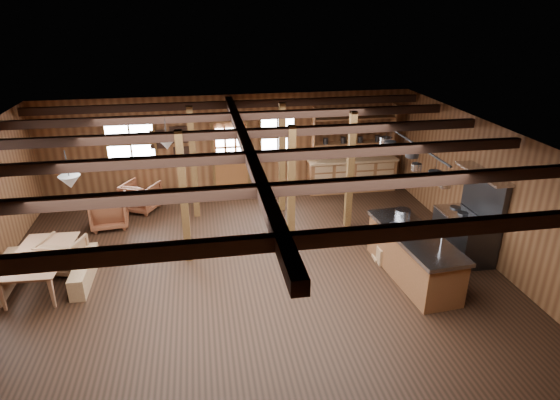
# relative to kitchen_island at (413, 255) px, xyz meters

# --- Properties ---
(room) EXTENTS (10.04, 9.04, 2.84)m
(room) POSITION_rel_kitchen_island_xyz_m (-3.15, 0.44, 0.92)
(room) COLOR black
(room) RESTS_ON ground
(ceiling_joists) EXTENTS (9.80, 8.82, 0.18)m
(ceiling_joists) POSITION_rel_kitchen_island_xyz_m (-3.15, 0.62, 2.20)
(ceiling_joists) COLOR black
(ceiling_joists) RESTS_ON ceiling
(timber_posts) EXTENTS (3.95, 2.35, 2.80)m
(timber_posts) POSITION_rel_kitchen_island_xyz_m (-2.63, 2.52, 0.92)
(timber_posts) COLOR #412712
(timber_posts) RESTS_ON floor
(back_door) EXTENTS (1.02, 0.08, 2.15)m
(back_door) POSITION_rel_kitchen_island_xyz_m (-3.15, 4.89, 0.40)
(back_door) COLOR brown
(back_door) RESTS_ON floor
(window_back_left) EXTENTS (1.32, 0.06, 1.32)m
(window_back_left) POSITION_rel_kitchen_island_xyz_m (-5.75, 4.90, 1.12)
(window_back_left) COLOR white
(window_back_left) RESTS_ON wall_back
(window_back_right) EXTENTS (1.02, 0.06, 1.32)m
(window_back_right) POSITION_rel_kitchen_island_xyz_m (-1.85, 4.90, 1.12)
(window_back_right) COLOR white
(window_back_right) RESTS_ON wall_back
(notice_boards) EXTENTS (1.08, 0.03, 0.90)m
(notice_boards) POSITION_rel_kitchen_island_xyz_m (-4.65, 4.89, 1.16)
(notice_boards) COLOR silver
(notice_boards) RESTS_ON wall_back
(back_counter) EXTENTS (2.55, 0.60, 2.45)m
(back_counter) POSITION_rel_kitchen_island_xyz_m (0.25, 4.64, 0.12)
(back_counter) COLOR brown
(back_counter) RESTS_ON floor
(pendant_lamps) EXTENTS (1.86, 2.36, 0.66)m
(pendant_lamps) POSITION_rel_kitchen_island_xyz_m (-5.40, 1.44, 1.77)
(pendant_lamps) COLOR #2D2D30
(pendant_lamps) RESTS_ON ceiling
(pot_rack) EXTENTS (0.37, 3.00, 0.45)m
(pot_rack) POSITION_rel_kitchen_island_xyz_m (0.09, 0.86, 1.78)
(pot_rack) COLOR #2D2D30
(pot_rack) RESTS_ON ceiling
(kitchen_island) EXTENTS (1.07, 2.56, 1.20)m
(kitchen_island) POSITION_rel_kitchen_island_xyz_m (0.00, 0.00, 0.00)
(kitchen_island) COLOR brown
(kitchen_island) RESTS_ON floor
(step_stool) EXTENTS (0.41, 0.31, 0.35)m
(step_stool) POSITION_rel_kitchen_island_xyz_m (-0.30, 0.57, -0.30)
(step_stool) COLOR #906141
(step_stool) RESTS_ON floor
(commercial_range) EXTENTS (0.79, 1.51, 1.86)m
(commercial_range) POSITION_rel_kitchen_island_xyz_m (1.50, 0.65, 0.13)
(commercial_range) COLOR #2D2D30
(commercial_range) RESTS_ON floor
(dining_table) EXTENTS (1.10, 1.87, 0.64)m
(dining_table) POSITION_rel_kitchen_island_xyz_m (-7.05, 0.98, -0.16)
(dining_table) COLOR #8D5F40
(dining_table) RESTS_ON floor
(bench_wall) EXTENTS (0.30, 1.62, 0.44)m
(bench_wall) POSITION_rel_kitchen_island_xyz_m (-7.80, 0.98, -0.26)
(bench_wall) COLOR #906141
(bench_wall) RESTS_ON floor
(bench_aisle) EXTENTS (0.29, 1.53, 0.42)m
(bench_aisle) POSITION_rel_kitchen_island_xyz_m (-6.35, 0.98, -0.27)
(bench_aisle) COLOR #906141
(bench_aisle) RESTS_ON floor
(armchair_a) EXTENTS (0.91, 0.93, 0.78)m
(armchair_a) POSITION_rel_kitchen_island_xyz_m (-6.23, 3.39, -0.09)
(armchair_a) COLOR brown
(armchair_a) RESTS_ON floor
(armchair_b) EXTENTS (1.10, 1.11, 0.76)m
(armchair_b) POSITION_rel_kitchen_island_xyz_m (-5.57, 4.24, -0.10)
(armchair_b) COLOR brown
(armchair_b) RESTS_ON floor
(armchair_c) EXTENTS (0.95, 0.96, 0.70)m
(armchair_c) POSITION_rel_kitchen_island_xyz_m (-6.82, 1.44, -0.13)
(armchair_c) COLOR brown
(armchair_c) RESTS_ON floor
(counter_pot) EXTENTS (0.32, 0.32, 0.19)m
(counter_pot) POSITION_rel_kitchen_island_xyz_m (0.04, 0.73, 0.56)
(counter_pot) COLOR #B0B2B7
(counter_pot) RESTS_ON kitchen_island
(bowl) EXTENTS (0.28, 0.28, 0.07)m
(bowl) POSITION_rel_kitchen_island_xyz_m (-0.25, 0.32, 0.50)
(bowl) COLOR silver
(bowl) RESTS_ON kitchen_island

